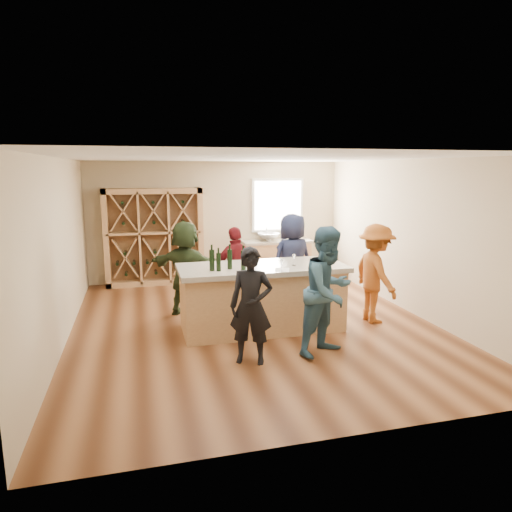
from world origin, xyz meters
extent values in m
cube|color=brown|center=(0.00, 0.00, -0.05)|extent=(6.00, 7.00, 0.10)
cube|color=white|center=(0.00, 0.00, 2.85)|extent=(6.00, 7.00, 0.10)
cube|color=#C7B390|center=(0.00, 3.55, 1.40)|extent=(6.00, 0.10, 2.80)
cube|color=#C7B390|center=(0.00, -3.55, 1.40)|extent=(6.00, 0.10, 2.80)
cube|color=#C7B390|center=(-3.05, 0.00, 1.40)|extent=(0.10, 7.00, 2.80)
cube|color=#C7B390|center=(3.05, 0.00, 1.40)|extent=(0.10, 7.00, 2.80)
cube|color=white|center=(1.50, 3.47, 1.75)|extent=(1.30, 0.06, 1.30)
cube|color=white|center=(1.50, 3.44, 1.75)|extent=(1.18, 0.01, 1.18)
cube|color=tan|center=(-1.50, 3.27, 1.10)|extent=(2.20, 0.45, 2.20)
cube|color=tan|center=(1.40, 3.20, 0.43)|extent=(1.60, 0.58, 0.86)
cube|color=#A49886|center=(1.40, 3.20, 0.89)|extent=(1.70, 0.62, 0.06)
imported|color=silver|center=(1.20, 3.20, 1.01)|extent=(0.54, 0.54, 0.19)
cylinder|color=silver|center=(1.20, 3.38, 1.07)|extent=(0.02, 0.02, 0.30)
cube|color=tan|center=(0.08, -0.27, 0.50)|extent=(2.60, 1.00, 1.00)
cube|color=#A49886|center=(0.08, -0.27, 1.04)|extent=(2.72, 1.12, 0.08)
cylinder|color=black|center=(-0.77, -0.45, 1.24)|extent=(0.09, 0.09, 0.33)
cylinder|color=black|center=(-0.67, -0.49, 1.22)|extent=(0.09, 0.09, 0.28)
cylinder|color=black|center=(-0.48, -0.39, 1.24)|extent=(0.10, 0.10, 0.31)
cylinder|color=black|center=(-0.29, -0.53, 1.24)|extent=(0.08, 0.08, 0.31)
cone|color=white|center=(-0.22, -0.67, 1.17)|extent=(0.08, 0.08, 0.18)
cone|color=white|center=(0.26, -0.75, 1.16)|extent=(0.08, 0.08, 0.16)
cone|color=white|center=(0.76, -0.74, 1.17)|extent=(0.08, 0.08, 0.18)
cone|color=white|center=(0.58, -0.39, 1.17)|extent=(0.07, 0.07, 0.19)
cone|color=white|center=(0.98, -0.51, 1.18)|extent=(0.10, 0.10, 0.20)
cube|color=white|center=(-0.24, -0.70, 1.08)|extent=(0.30, 0.37, 0.00)
cube|color=white|center=(0.29, -0.67, 1.08)|extent=(0.31, 0.36, 0.00)
cube|color=white|center=(0.93, -0.61, 1.08)|extent=(0.25, 0.32, 0.00)
imported|color=black|center=(-0.42, -1.51, 0.80)|extent=(0.71, 0.62, 1.61)
imported|color=#335972|center=(0.72, -1.49, 0.92)|extent=(1.02, 0.85, 1.85)
imported|color=#994C19|center=(2.08, -0.38, 0.86)|extent=(0.55, 1.12, 1.71)
imported|color=#590F14|center=(-0.14, 0.74, 0.80)|extent=(1.02, 0.67, 1.60)
imported|color=#191E38|center=(0.99, 0.86, 0.90)|extent=(1.00, 0.78, 1.80)
imported|color=#263319|center=(-1.04, 0.82, 0.86)|extent=(1.64, 1.39, 1.73)
cone|color=white|center=(0.03, -0.07, 1.17)|extent=(0.07, 0.07, 0.18)
camera|label=1|loc=(-1.84, -7.27, 2.63)|focal=32.00mm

